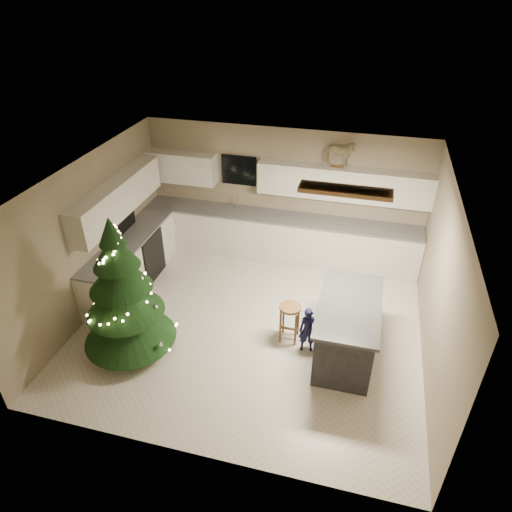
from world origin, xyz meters
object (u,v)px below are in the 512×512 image
toddler (308,330)px  rocking_horse (339,154)px  bar_stool (290,314)px  christmas_tree (124,300)px  island (347,329)px

toddler → rocking_horse: 3.25m
bar_stool → rocking_horse: size_ratio=1.13×
rocking_horse → bar_stool: bearing=170.5°
christmas_tree → rocking_horse: bearing=51.2°
rocking_horse → island: bearing=-169.8°
island → toddler: island is taller
christmas_tree → toddler: size_ratio=2.98×
christmas_tree → toddler: christmas_tree is taller
toddler → christmas_tree: bearing=-177.6°
island → christmas_tree: (-3.23, -0.73, 0.47)m
island → rocking_horse: (-0.56, 2.59, 1.78)m
bar_stool → toddler: 0.38m
island → bar_stool: (-0.89, 0.10, 0.01)m
bar_stool → rocking_horse: bearing=82.5°
christmas_tree → rocking_horse: rocking_horse is taller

